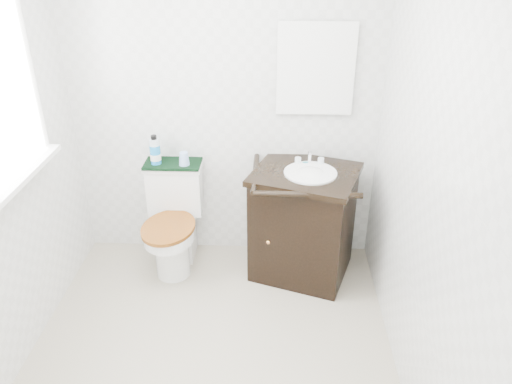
# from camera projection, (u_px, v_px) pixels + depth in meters

# --- Properties ---
(floor) EXTENTS (2.40, 2.40, 0.00)m
(floor) POSITION_uv_depth(u_px,v_px,m) (210.00, 358.00, 2.99)
(floor) COLOR #B1A98F
(floor) RESTS_ON ground
(wall_back) EXTENTS (2.40, 0.00, 2.40)m
(wall_back) POSITION_uv_depth(u_px,v_px,m) (224.00, 103.00, 3.49)
(wall_back) COLOR silver
(wall_back) RESTS_ON ground
(wall_front) EXTENTS (2.40, 0.00, 2.40)m
(wall_front) POSITION_uv_depth(u_px,v_px,m) (138.00, 373.00, 1.37)
(wall_front) COLOR silver
(wall_front) RESTS_ON ground
(wall_right) EXTENTS (0.00, 2.40, 2.40)m
(wall_right) POSITION_uv_depth(u_px,v_px,m) (428.00, 183.00, 2.39)
(wall_right) COLOR silver
(wall_right) RESTS_ON ground
(mirror) EXTENTS (0.50, 0.02, 0.60)m
(mirror) POSITION_uv_depth(u_px,v_px,m) (316.00, 69.00, 3.33)
(mirror) COLOR silver
(mirror) RESTS_ON wall_back
(toilet) EXTENTS (0.42, 0.64, 0.77)m
(toilet) POSITION_uv_depth(u_px,v_px,m) (174.00, 224.00, 3.70)
(toilet) COLOR white
(toilet) RESTS_ON floor
(vanity) EXTENTS (0.84, 0.78, 0.92)m
(vanity) POSITION_uv_depth(u_px,v_px,m) (303.00, 221.00, 3.57)
(vanity) COLOR black
(vanity) RESTS_ON floor
(trash_bin) EXTENTS (0.23, 0.21, 0.29)m
(trash_bin) POSITION_uv_depth(u_px,v_px,m) (284.00, 240.00, 3.86)
(trash_bin) COLOR white
(trash_bin) RESTS_ON floor
(towel) EXTENTS (0.41, 0.22, 0.02)m
(towel) POSITION_uv_depth(u_px,v_px,m) (173.00, 164.00, 3.60)
(towel) COLOR black
(towel) RESTS_ON toilet
(mouthwash_bottle) EXTENTS (0.07, 0.07, 0.21)m
(mouthwash_bottle) POSITION_uv_depth(u_px,v_px,m) (155.00, 151.00, 3.54)
(mouthwash_bottle) COLOR #177CC9
(mouthwash_bottle) RESTS_ON towel
(cup) EXTENTS (0.08, 0.08, 0.09)m
(cup) POSITION_uv_depth(u_px,v_px,m) (184.00, 159.00, 3.54)
(cup) COLOR #8BADE4
(cup) RESTS_ON towel
(soap_bar) EXTENTS (0.06, 0.04, 0.02)m
(soap_bar) POSITION_uv_depth(u_px,v_px,m) (306.00, 163.00, 3.49)
(soap_bar) COLOR #1B7785
(soap_bar) RESTS_ON vanity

